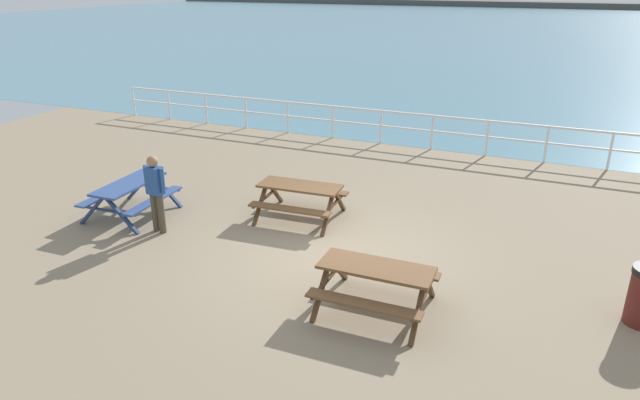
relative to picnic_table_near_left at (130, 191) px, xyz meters
name	(u,v)px	position (x,y,z in m)	size (l,w,h in m)	color
ground_plane	(337,260)	(4.93, 0.02, -0.68)	(30.00, 24.00, 0.20)	gray
sea_band	(537,29)	(4.93, 52.77, -0.58)	(142.00, 90.00, 0.01)	teal
distant_shoreline	(556,8)	(4.93, 95.77, -0.58)	(142.00, 6.00, 1.80)	#4C4C47
seaward_railing	(432,126)	(4.93, 7.77, 0.15)	(23.07, 0.07, 1.08)	white
picnic_table_near_left	(130,191)	(0.00, 0.00, 0.00)	(1.61, 1.86, 0.80)	#334C84
picnic_table_far_left	(300,193)	(3.51, 1.38, 0.00)	(1.89, 1.65, 0.80)	brown
picnic_table_far_right	(376,277)	(6.19, -1.48, 0.00)	(1.83, 1.57, 0.80)	brown
visitor	(155,189)	(1.12, -0.46, 0.36)	(0.53, 0.25, 1.66)	#4C4233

